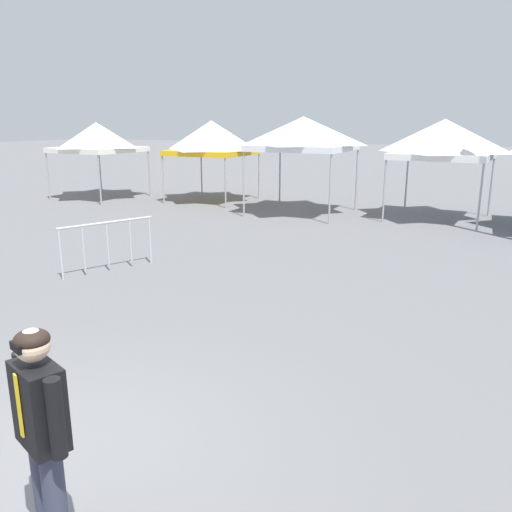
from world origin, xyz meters
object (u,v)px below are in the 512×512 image
(canopy_tent_behind_right, at_px, (444,139))
(crowd_barrier_near_person, at_px, (107,237))
(canopy_tent_center, at_px, (97,137))
(person_foreground, at_px, (42,429))
(canopy_tent_far_left, at_px, (212,138))
(canopy_tent_left_of_center, at_px, (303,134))

(canopy_tent_behind_right, relative_size, crowd_barrier_near_person, 1.62)
(canopy_tent_center, relative_size, canopy_tent_behind_right, 0.97)
(canopy_tent_behind_right, bearing_deg, crowd_barrier_near_person, -118.24)
(canopy_tent_behind_right, relative_size, person_foreground, 1.78)
(person_foreground, bearing_deg, crowd_barrier_near_person, 130.32)
(canopy_tent_far_left, distance_m, canopy_tent_left_of_center, 4.43)
(canopy_tent_center, bearing_deg, canopy_tent_far_left, 17.86)
(canopy_tent_left_of_center, relative_size, crowd_barrier_near_person, 1.66)
(canopy_tent_behind_right, distance_m, crowd_barrier_near_person, 11.07)
(canopy_tent_left_of_center, distance_m, crowd_barrier_near_person, 8.86)
(person_foreground, relative_size, crowd_barrier_near_person, 0.91)
(canopy_tent_center, distance_m, canopy_tent_far_left, 4.81)
(canopy_tent_far_left, bearing_deg, canopy_tent_left_of_center, -13.29)
(canopy_tent_far_left, distance_m, person_foreground, 17.67)
(person_foreground, bearing_deg, canopy_tent_far_left, 118.69)
(crowd_barrier_near_person, bearing_deg, canopy_tent_behind_right, 61.76)
(canopy_tent_center, height_order, crowd_barrier_near_person, canopy_tent_center)
(canopy_tent_center, distance_m, crowd_barrier_near_person, 11.61)
(canopy_tent_behind_right, height_order, person_foreground, canopy_tent_behind_right)
(canopy_tent_center, xyz_separation_m, person_foreground, (13.04, -13.97, -1.44))
(canopy_tent_center, distance_m, canopy_tent_left_of_center, 8.91)
(canopy_tent_behind_right, height_order, crowd_barrier_near_person, canopy_tent_behind_right)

